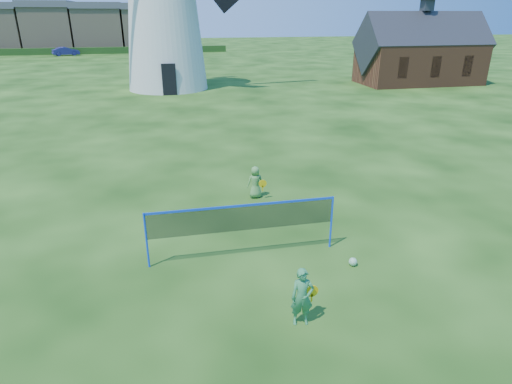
{
  "coord_description": "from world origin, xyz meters",
  "views": [
    {
      "loc": [
        -2.16,
        -10.48,
        6.16
      ],
      "look_at": [
        0.2,
        0.5,
        1.5
      ],
      "focal_mm": 30.43,
      "sensor_mm": 36.0,
      "label": 1
    }
  ],
  "objects_px": {
    "player_boy": "(255,182)",
    "play_ball": "(353,262)",
    "player_girl": "(302,297)",
    "windmill": "(162,1)",
    "car_right": "(66,51)",
    "chapel": "(421,54)",
    "badminton_net": "(243,219)"
  },
  "relations": [
    {
      "from": "player_boy",
      "to": "play_ball",
      "type": "bearing_deg",
      "value": 103.98
    },
    {
      "from": "windmill",
      "to": "player_girl",
      "type": "relative_size",
      "value": 14.97
    },
    {
      "from": "player_girl",
      "to": "car_right",
      "type": "relative_size",
      "value": 0.34
    },
    {
      "from": "badminton_net",
      "to": "play_ball",
      "type": "relative_size",
      "value": 22.95
    },
    {
      "from": "player_girl",
      "to": "player_boy",
      "type": "relative_size",
      "value": 1.14
    },
    {
      "from": "chapel",
      "to": "player_girl",
      "type": "xyz_separation_m",
      "value": [
        -20.94,
        -30.24,
        -2.01
      ]
    },
    {
      "from": "chapel",
      "to": "play_ball",
      "type": "height_order",
      "value": "chapel"
    },
    {
      "from": "windmill",
      "to": "player_girl",
      "type": "height_order",
      "value": "windmill"
    },
    {
      "from": "windmill",
      "to": "player_boy",
      "type": "bearing_deg",
      "value": -84.68
    },
    {
      "from": "play_ball",
      "to": "chapel",
      "type": "bearing_deg",
      "value": 56.28
    },
    {
      "from": "chapel",
      "to": "player_boy",
      "type": "height_order",
      "value": "chapel"
    },
    {
      "from": "car_right",
      "to": "player_boy",
      "type": "bearing_deg",
      "value": 174.94
    },
    {
      "from": "player_boy",
      "to": "player_girl",
      "type": "bearing_deg",
      "value": 82.83
    },
    {
      "from": "windmill",
      "to": "badminton_net",
      "type": "distance_m",
      "value": 29.66
    },
    {
      "from": "chapel",
      "to": "player_boy",
      "type": "relative_size",
      "value": 9.71
    },
    {
      "from": "badminton_net",
      "to": "player_boy",
      "type": "height_order",
      "value": "badminton_net"
    },
    {
      "from": "player_boy",
      "to": "car_right",
      "type": "distance_m",
      "value": 62.6
    },
    {
      "from": "chapel",
      "to": "car_right",
      "type": "distance_m",
      "value": 52.59
    },
    {
      "from": "player_girl",
      "to": "play_ball",
      "type": "distance_m",
      "value": 2.83
    },
    {
      "from": "player_girl",
      "to": "player_boy",
      "type": "distance_m",
      "value": 6.91
    },
    {
      "from": "chapel",
      "to": "play_ball",
      "type": "xyz_separation_m",
      "value": [
        -18.92,
        -28.35,
        -2.56
      ]
    },
    {
      "from": "player_girl",
      "to": "windmill",
      "type": "bearing_deg",
      "value": 100.24
    },
    {
      "from": "chapel",
      "to": "badminton_net",
      "type": "bearing_deg",
      "value": -128.44
    },
    {
      "from": "player_girl",
      "to": "badminton_net",
      "type": "bearing_deg",
      "value": 110.45
    },
    {
      "from": "chapel",
      "to": "player_girl",
      "type": "relative_size",
      "value": 8.49
    },
    {
      "from": "badminton_net",
      "to": "player_girl",
      "type": "relative_size",
      "value": 3.82
    },
    {
      "from": "player_boy",
      "to": "play_ball",
      "type": "xyz_separation_m",
      "value": [
        1.55,
        -5.0,
        -0.47
      ]
    },
    {
      "from": "windmill",
      "to": "badminton_net",
      "type": "xyz_separation_m",
      "value": [
        1.15,
        -29.04,
        -5.91
      ]
    },
    {
      "from": "player_girl",
      "to": "car_right",
      "type": "xyz_separation_m",
      "value": [
        -16.44,
        67.17,
        -0.02
      ]
    },
    {
      "from": "chapel",
      "to": "car_right",
      "type": "relative_size",
      "value": 2.91
    },
    {
      "from": "play_ball",
      "to": "car_right",
      "type": "xyz_separation_m",
      "value": [
        -18.46,
        65.27,
        0.53
      ]
    },
    {
      "from": "chapel",
      "to": "player_girl",
      "type": "distance_m",
      "value": 36.84
    }
  ]
}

